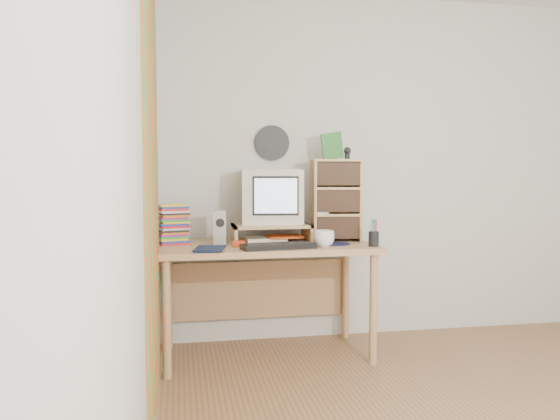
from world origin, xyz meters
name	(u,v)px	position (x,y,z in m)	size (l,w,h in m)	color
back_wall	(393,168)	(0.00, 1.75, 1.25)	(3.50, 3.50, 0.00)	silver
left_wall	(135,165)	(-1.75, 0.00, 1.25)	(3.50, 3.50, 0.00)	silver
curtain	(152,187)	(-1.71, 0.48, 1.15)	(2.20, 2.20, 0.00)	#D2531D
wall_disc	(272,143)	(-0.93, 1.73, 1.43)	(0.25, 0.25, 0.02)	black
desk	(265,263)	(-1.03, 1.44, 0.62)	(1.40, 0.70, 0.75)	tan
monitor_riser	(271,228)	(-0.98, 1.48, 0.84)	(0.52, 0.30, 0.12)	tan
crt_monitor	(272,197)	(-0.96, 1.53, 1.05)	(0.39, 0.39, 0.37)	beige
speaker_left	(220,227)	(-1.33, 1.43, 0.86)	(0.08, 0.08, 0.22)	#ACABB0
speaker_right	(322,226)	(-0.63, 1.46, 0.86)	(0.08, 0.08, 0.21)	#ACABB0
keyboard	(279,246)	(-0.99, 1.15, 0.77)	(0.46, 0.15, 0.03)	black
dvd_stack	(174,225)	(-1.62, 1.47, 0.87)	(0.18, 0.12, 0.25)	brown
cd_rack	(337,200)	(-0.52, 1.47, 1.03)	(0.34, 0.18, 0.56)	tan
mug	(324,239)	(-0.69, 1.17, 0.80)	(0.13, 0.13, 0.10)	white
diary	(196,247)	(-1.49, 1.16, 0.77)	(0.21, 0.16, 0.04)	#0F1A37
mousepad	(335,244)	(-0.59, 1.29, 0.75)	(0.20, 0.20, 0.00)	#0F1034
pen_cup	(374,236)	(-0.38, 1.14, 0.82)	(0.07, 0.07, 0.13)	black
papers	(272,239)	(-0.97, 1.50, 0.77)	(0.27, 0.20, 0.04)	silver
red_box	(239,244)	(-1.22, 1.28, 0.77)	(0.08, 0.05, 0.04)	red
game_box	(332,146)	(-0.55, 1.48, 1.40)	(0.14, 0.03, 0.18)	#1D621C
webcam	(347,153)	(-0.45, 1.47, 1.35)	(0.05, 0.05, 0.08)	black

